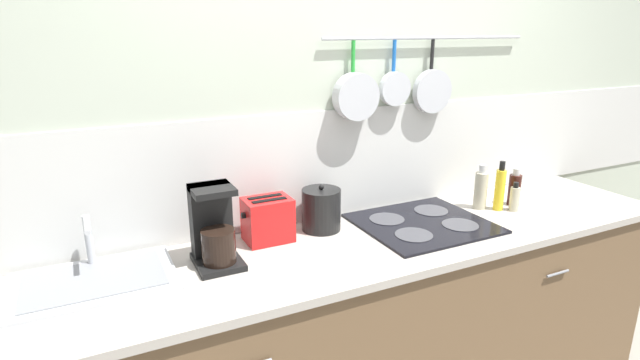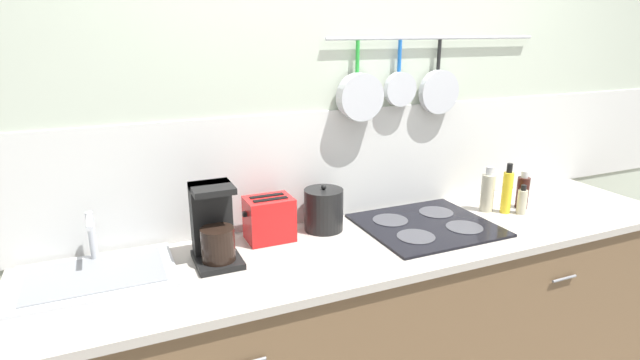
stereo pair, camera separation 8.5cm
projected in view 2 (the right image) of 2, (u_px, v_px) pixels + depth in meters
name	position (u px, v px, depth m)	size (l,w,h in m)	color
wall_back	(351.00, 144.00, 2.42)	(7.20, 0.15, 2.60)	#B2BCA8
cabinet_base	(383.00, 334.00, 2.34)	(2.96, 0.64, 0.90)	brown
countertop	(387.00, 242.00, 2.20)	(3.00, 0.67, 0.03)	#A59E93
sink_basin	(96.00, 274.00, 1.85)	(0.56, 0.38, 0.21)	#B7BABF
coffee_maker	(214.00, 229.00, 1.96)	(0.17, 0.21, 0.31)	black
toaster	(269.00, 219.00, 2.16)	(0.22, 0.15, 0.20)	red
kettle	(324.00, 210.00, 2.27)	(0.18, 0.18, 0.22)	black
cooktop	(427.00, 225.00, 2.33)	(0.59, 0.53, 0.01)	black
bottle_olive_oil	(488.00, 192.00, 2.50)	(0.07, 0.07, 0.23)	#BFB799
bottle_dish_soap	(507.00, 191.00, 2.48)	(0.05, 0.05, 0.25)	yellow
bottle_hot_sauce	(522.00, 201.00, 2.47)	(0.05, 0.05, 0.15)	#BFB799
bottle_cooking_wine	(523.00, 192.00, 2.55)	(0.06, 0.06, 0.20)	#33140F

